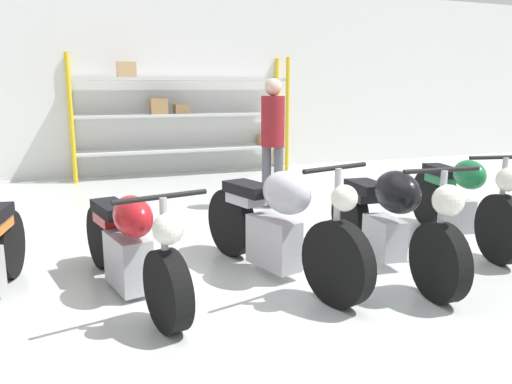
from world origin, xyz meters
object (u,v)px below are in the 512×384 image
Objects in this scene: motorcycle_silver at (278,224)px; person_browsing at (273,132)px; motorcycle_red at (130,246)px; motorcycle_black at (391,218)px; shelving_rack at (182,113)px; motorcycle_green at (462,199)px.

motorcycle_silver is 1.18× the size of person_browsing.
motorcycle_red is 2.29m from motorcycle_black.
motorcycle_silver is 1.04m from motorcycle_black.
motorcycle_black is 1.22× the size of person_browsing.
motorcycle_red is 0.96× the size of motorcycle_black.
motorcycle_silver is (1.25, -0.06, 0.07)m from motorcycle_red.
motorcycle_silver is (-0.36, -5.61, -0.70)m from shelving_rack.
shelving_rack is at bearing -126.08° from person_browsing.
motorcycle_silver is at bearing -96.09° from motorcycle_black.
person_browsing is (0.95, 2.46, 0.57)m from motorcycle_silver.
shelving_rack is at bearing -169.61° from motorcycle_black.
motorcycle_black is 2.70m from person_browsing.
motorcycle_red is at bearing -108.57° from motorcycle_silver.
shelving_rack is 2.03× the size of motorcycle_green.
shelving_rack is 2.01× the size of motorcycle_red.
shelving_rack reaches higher than person_browsing.
motorcycle_green is (3.48, 0.20, 0.07)m from motorcycle_red.
person_browsing is (0.59, -3.15, -0.14)m from shelving_rack.
motorcycle_silver is 2.69m from person_browsing.
motorcycle_red is 3.49m from motorcycle_green.
person_browsing is at bearing -79.42° from shelving_rack.
motorcycle_green is at bearing -70.66° from shelving_rack.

